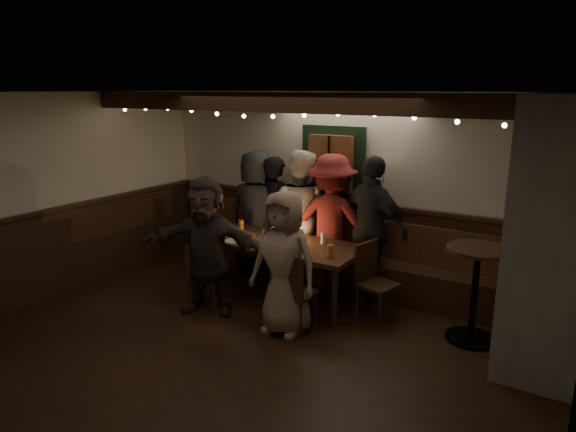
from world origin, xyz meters
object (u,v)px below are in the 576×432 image
Objects in this scene: chair_end at (372,276)px; person_c at (299,215)px; person_b at (276,216)px; person_g at (284,263)px; person_d at (331,222)px; high_top at (476,282)px; person_e at (372,228)px; dining_table at (279,246)px; chair_near_right at (291,288)px; person_a at (257,212)px; chair_near_left at (204,272)px; person_f at (206,246)px.

person_c reaches higher than chair_end.
person_g is (1.10, -1.49, -0.06)m from person_b.
person_d is 1.47m from person_g.
high_top is at bearing 23.55° from person_g.
high_top is at bearing 176.51° from person_e.
person_g is (0.72, -1.51, -0.12)m from person_c.
person_b is 0.94× the size of person_e.
dining_table is 1.16× the size of person_c.
chair_near_right is 0.87× the size of high_top.
high_top is 0.65× the size of person_g.
person_e is at bearing 71.45° from person_g.
chair_end is at bearing 148.49° from person_c.
chair_near_right is 0.53× the size of person_b.
person_b is at bearing 160.76° from chair_end.
dining_table is 0.94m from person_g.
person_a is 0.97× the size of person_e.
person_b is 1.50m from person_e.
chair_near_right is at bearing 148.79° from person_b.
chair_near_right is 0.50× the size of person_d.
chair_near_left is at bearing -162.65° from high_top.
person_a is at bearing 131.34° from person_g.
person_e is (-0.26, 0.56, 0.41)m from chair_end.
person_d is at bearing 61.76° from dining_table.
person_b reaches higher than chair_end.
person_g is (-0.40, -1.43, -0.12)m from person_e.
high_top is 0.58× the size of person_a.
chair_near_right is at bearing 111.36° from person_c.
person_g is (-1.81, -0.90, 0.14)m from high_top.
chair_near_right is at bearing 26.23° from person_g.
person_c reaches higher than high_top.
person_a is at bearing 170.30° from high_top.
person_e reaches higher than chair_near_right.
dining_table reaches higher than chair_end.
person_e reaches higher than person_d.
person_a is (-2.07, 0.58, 0.39)m from chair_end.
person_e reaches higher than dining_table.
chair_near_right is 1.03m from chair_end.
person_c is at bearing 57.43° from person_f.
high_top is at bearing 26.32° from chair_near_right.
person_c is 1.60m from person_f.
dining_table is at bearing 133.13° from person_a.
chair_near_right is at bearing 87.85° from person_d.
person_a is 1.54m from person_f.
person_d is (-0.25, 1.41, 0.40)m from chair_near_right.
chair_near_left is at bearing -153.49° from chair_end.
person_d reaches higher than dining_table.
person_b is at bearing -2.87° from person_c.
person_c is (0.42, 1.54, 0.44)m from chair_near_left.
person_b is at bearing 179.01° from person_a.
person_c is (-0.79, 1.48, 0.41)m from chair_near_right.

